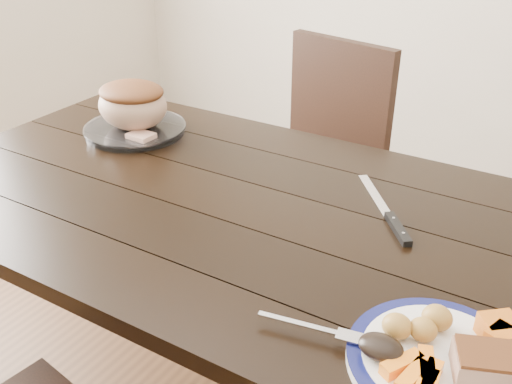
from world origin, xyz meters
The scene contains 14 objects.
dining_table centered at (0.00, 0.00, 0.66)m, with size 1.62×0.94×0.75m.
chair_far centered at (-0.14, 0.74, 0.52)m, with size 0.50×0.50×0.93m.
dinner_plate centered at (0.56, -0.26, 0.76)m, with size 0.28×0.28×0.02m, color white.
plate_rim centered at (0.56, -0.26, 0.77)m, with size 0.28×0.28×0.02m, color #0E1248.
serving_platter centered at (-0.46, 0.17, 0.76)m, with size 0.29×0.29×0.02m, color white.
pork_slice centered at (0.63, -0.27, 0.79)m, with size 0.09×0.07×0.04m, color tan.
roasted_potatoes centered at (0.52, -0.23, 0.79)m, with size 0.10×0.10×0.04m.
carrot_batons centered at (0.55, -0.33, 0.78)m, with size 0.09×0.11×0.02m.
pumpkin_wedges centered at (0.63, -0.19, 0.79)m, with size 0.09×0.09×0.04m.
dark_mushroom centered at (0.49, -0.31, 0.79)m, with size 0.07×0.05×0.03m, color black.
fork centered at (0.38, -0.31, 0.77)m, with size 0.18×0.05×0.00m.
roast_joint centered at (-0.46, 0.17, 0.83)m, with size 0.21×0.18×0.14m, color tan.
cut_slice centered at (-0.39, 0.12, 0.78)m, with size 0.07×0.06×0.02m, color tan.
carving_knife centered at (0.35, 0.10, 0.76)m, with size 0.22×0.26×0.01m.
Camera 1 is at (0.67, -0.95, 1.40)m, focal length 40.00 mm.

